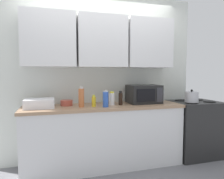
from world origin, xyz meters
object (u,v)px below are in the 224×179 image
object	(u,v)px
bottle_soy_dark	(121,98)
bottle_white_jar	(112,99)
kettle	(192,97)
bottle_clear_tall	(162,94)
stove_range	(194,128)
dish_rack	(40,103)
bottle_spice_jar	(81,98)
bottle_yellow_mustard	(94,101)
bowl_ceramic_small	(67,103)
bottle_blue_cleaner	(106,99)
microwave	(144,94)

from	to	relation	value
bottle_soy_dark	bottle_white_jar	bearing A→B (deg)	168.11
kettle	bottle_clear_tall	xyz separation A→B (m)	(-0.31, 0.34, 0.01)
stove_range	dish_rack	xyz separation A→B (m)	(-2.41, 0.02, 0.51)
kettle	bottle_spice_jar	xyz separation A→B (m)	(-1.70, 0.07, 0.04)
kettle	bottle_spice_jar	world-z (taller)	bottle_spice_jar
dish_rack	bottle_soy_dark	world-z (taller)	bottle_soy_dark
bottle_spice_jar	bottle_yellow_mustard	size ratio (longest dim) A/B	1.71
bowl_ceramic_small	kettle	bearing A→B (deg)	-8.07
bottle_blue_cleaner	bottle_clear_tall	distance (m)	1.12
stove_range	bottle_spice_jar	xyz separation A→B (m)	(-1.87, -0.07, 0.58)
dish_rack	bowl_ceramic_small	size ratio (longest dim) A/B	2.25
dish_rack	bottle_blue_cleaner	distance (m)	0.88
bottle_clear_tall	bowl_ceramic_small	world-z (taller)	bottle_clear_tall
bottle_soy_dark	bowl_ceramic_small	bearing A→B (deg)	167.65
bottle_blue_cleaner	bottle_clear_tall	xyz separation A→B (m)	(1.06, 0.35, -0.00)
bottle_spice_jar	bowl_ceramic_small	xyz separation A→B (m)	(-0.19, 0.19, -0.09)
microwave	bottle_white_jar	distance (m)	0.54
dish_rack	kettle	bearing A→B (deg)	-4.09
stove_range	bottle_blue_cleaner	xyz separation A→B (m)	(-1.55, -0.15, 0.56)
bottle_soy_dark	kettle	bearing A→B (deg)	-5.14
kettle	bottle_spice_jar	size ratio (longest dim) A/B	0.73
bottle_clear_tall	bottle_yellow_mustard	size ratio (longest dim) A/B	1.39
kettle	bottle_soy_dark	bearing A→B (deg)	174.86
stove_range	bowl_ceramic_small	bearing A→B (deg)	176.47
bottle_blue_cleaner	bottle_white_jar	xyz separation A→B (m)	(0.13, 0.14, -0.01)
bottle_blue_cleaner	bottle_soy_dark	distance (m)	0.27
bottle_clear_tall	bottle_yellow_mustard	world-z (taller)	bottle_clear_tall
bottle_spice_jar	bottle_clear_tall	bearing A→B (deg)	11.01
stove_range	kettle	distance (m)	0.59
kettle	dish_rack	size ratio (longest dim) A/B	0.53
bottle_white_jar	bottle_yellow_mustard	bearing A→B (deg)	-167.26
microwave	dish_rack	size ratio (longest dim) A/B	1.26
kettle	microwave	size ratio (longest dim) A/B	0.42
kettle	bottle_yellow_mustard	bearing A→B (deg)	177.57
bottle_white_jar	kettle	bearing A→B (deg)	-5.82
stove_range	bottle_blue_cleaner	size ratio (longest dim) A/B	4.04
stove_range	bottle_soy_dark	world-z (taller)	bottle_soy_dark
bottle_blue_cleaner	bowl_ceramic_small	bearing A→B (deg)	151.32
stove_range	bottle_soy_dark	size ratio (longest dim) A/B	4.47
bottle_spice_jar	bowl_ceramic_small	distance (m)	0.28
bottle_clear_tall	bottle_yellow_mustard	bearing A→B (deg)	-167.16
dish_rack	bowl_ceramic_small	bearing A→B (deg)	16.58
kettle	bowl_ceramic_small	size ratio (longest dim) A/B	1.20
bottle_blue_cleaner	bottle_clear_tall	bearing A→B (deg)	18.28
dish_rack	bottle_clear_tall	bearing A→B (deg)	5.37
microwave	dish_rack	world-z (taller)	microwave
stove_range	microwave	bearing A→B (deg)	176.29
bottle_spice_jar	bottle_blue_cleaner	xyz separation A→B (m)	(0.32, -0.08, -0.02)
bottle_white_jar	bottle_soy_dark	xyz separation A→B (m)	(0.12, -0.03, 0.00)
kettle	bottle_yellow_mustard	distance (m)	1.53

